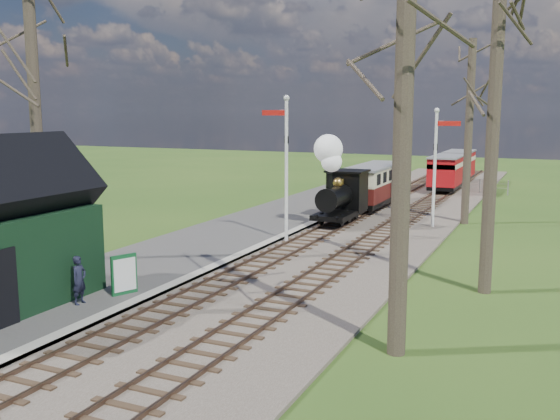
% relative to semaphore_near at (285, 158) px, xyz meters
% --- Properties ---
extents(distant_hills, '(114.40, 48.00, 22.02)m').
position_rel_semaphore_near_xyz_m(distant_hills, '(2.17, 48.38, -19.83)').
color(distant_hills, '#385B23').
rests_on(distant_hills, ground).
extents(ballast_bed, '(8.00, 60.00, 0.10)m').
position_rel_semaphore_near_xyz_m(ballast_bed, '(2.07, 6.00, -3.57)').
color(ballast_bed, brown).
rests_on(ballast_bed, ground).
extents(track_near, '(1.60, 60.00, 0.15)m').
position_rel_semaphore_near_xyz_m(track_near, '(0.77, 6.00, -3.52)').
color(track_near, brown).
rests_on(track_near, ground).
extents(track_far, '(1.60, 60.00, 0.15)m').
position_rel_semaphore_near_xyz_m(track_far, '(3.37, 6.00, -3.52)').
color(track_far, brown).
rests_on(track_far, ground).
extents(platform, '(5.00, 44.00, 0.20)m').
position_rel_semaphore_near_xyz_m(platform, '(-2.73, -2.00, -3.52)').
color(platform, '#474442').
rests_on(platform, ground).
extents(coping_strip, '(0.40, 44.00, 0.21)m').
position_rel_semaphore_near_xyz_m(coping_strip, '(-0.43, -2.00, -3.52)').
color(coping_strip, '#B2AD9E').
rests_on(coping_strip, ground).
extents(semaphore_near, '(1.22, 0.24, 6.22)m').
position_rel_semaphore_near_xyz_m(semaphore_near, '(0.00, 0.00, 0.00)').
color(semaphore_near, silver).
rests_on(semaphore_near, ground).
extents(semaphore_far, '(1.22, 0.24, 5.72)m').
position_rel_semaphore_near_xyz_m(semaphore_far, '(5.14, 6.00, -0.27)').
color(semaphore_far, silver).
rests_on(semaphore_far, ground).
extents(bare_trees, '(15.51, 22.39, 12.00)m').
position_rel_semaphore_near_xyz_m(bare_trees, '(2.10, -5.90, 1.59)').
color(bare_trees, '#382D23').
rests_on(bare_trees, ground).
extents(fence_line, '(12.60, 0.08, 1.00)m').
position_rel_semaphore_near_xyz_m(fence_line, '(1.07, 20.00, -3.07)').
color(fence_line, slate).
rests_on(fence_line, ground).
extents(locomotive, '(1.73, 4.03, 4.32)m').
position_rel_semaphore_near_xyz_m(locomotive, '(0.76, 4.80, -1.62)').
color(locomotive, black).
rests_on(locomotive, ground).
extents(coach, '(2.02, 6.91, 2.12)m').
position_rel_semaphore_near_xyz_m(coach, '(0.77, 10.86, -2.15)').
color(coach, black).
rests_on(coach, ground).
extents(red_carriage_a, '(1.92, 4.76, 2.03)m').
position_rel_semaphore_near_xyz_m(red_carriage_a, '(3.37, 19.72, -2.21)').
color(red_carriage_a, black).
rests_on(red_carriage_a, ground).
extents(red_carriage_b, '(1.92, 4.76, 2.03)m').
position_rel_semaphore_near_xyz_m(red_carriage_b, '(3.37, 25.22, -2.21)').
color(red_carriage_b, black).
rests_on(red_carriage_b, ground).
extents(sign_board, '(0.40, 0.79, 1.20)m').
position_rel_semaphore_near_xyz_m(sign_board, '(-1.09, -9.28, -2.82)').
color(sign_board, '#104C23').
rests_on(sign_board, platform).
extents(bench, '(0.58, 1.34, 0.74)m').
position_rel_semaphore_near_xyz_m(bench, '(-2.55, -12.10, -3.08)').
color(bench, '#492C1A').
rests_on(bench, platform).
extents(person, '(0.34, 0.51, 1.38)m').
position_rel_semaphore_near_xyz_m(person, '(-1.64, -10.56, -2.73)').
color(person, black).
rests_on(person, platform).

